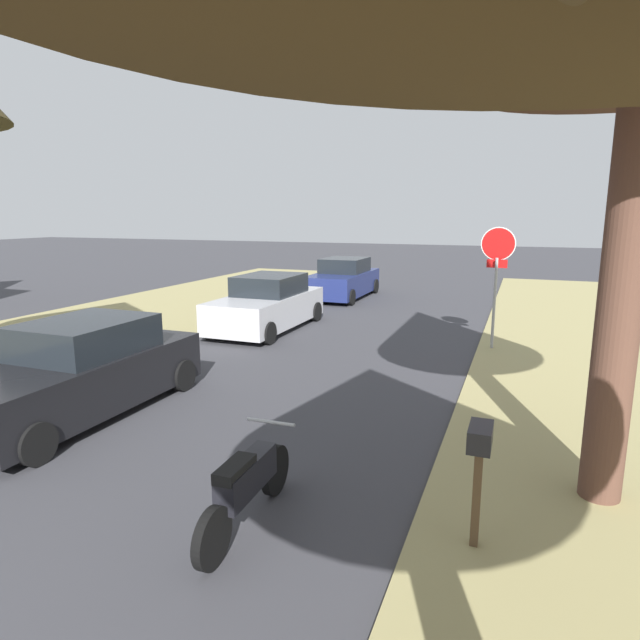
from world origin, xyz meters
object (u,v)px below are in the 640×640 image
object	(u,v)px
parked_sedan_silver	(267,305)
parked_sedan_navy	(343,280)
parked_sedan_black	(80,372)
stop_sign_far	(497,262)
parked_motorcycle	(246,485)
curbside_mailbox	(479,451)

from	to	relation	value
parked_sedan_silver	parked_sedan_navy	world-z (taller)	same
parked_sedan_black	parked_sedan_navy	xyz separation A→B (m)	(0.08, 13.64, 0.00)
stop_sign_far	parked_sedan_navy	size ratio (longest dim) A/B	0.67
parked_sedan_navy	parked_motorcycle	world-z (taller)	parked_sedan_navy
parked_sedan_navy	stop_sign_far	bearing A→B (deg)	-47.56
parked_sedan_silver	stop_sign_far	bearing A→B (deg)	-2.00
parked_sedan_silver	parked_sedan_navy	xyz separation A→B (m)	(0.16, 6.48, 0.00)
parked_sedan_silver	parked_sedan_navy	size ratio (longest dim) A/B	1.00
parked_sedan_black	parked_sedan_silver	distance (m)	7.16
parked_motorcycle	curbside_mailbox	xyz separation A→B (m)	(2.32, 0.46, 0.57)
stop_sign_far	curbside_mailbox	xyz separation A→B (m)	(0.33, -8.44, -1.13)
stop_sign_far	parked_motorcycle	bearing A→B (deg)	-102.64
stop_sign_far	parked_sedan_silver	bearing A→B (deg)	178.00
parked_sedan_navy	curbside_mailbox	xyz separation A→B (m)	(6.45, -15.14, 0.33)
stop_sign_far	parked_motorcycle	world-z (taller)	stop_sign_far
parked_sedan_silver	parked_motorcycle	bearing A→B (deg)	-64.80
parked_motorcycle	parked_sedan_silver	bearing A→B (deg)	115.20
curbside_mailbox	parked_sedan_black	bearing A→B (deg)	167.02
parked_sedan_silver	parked_sedan_navy	bearing A→B (deg)	88.57
parked_sedan_silver	parked_motorcycle	distance (m)	10.08
curbside_mailbox	parked_motorcycle	bearing A→B (deg)	-168.80
stop_sign_far	parked_sedan_navy	bearing A→B (deg)	132.44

